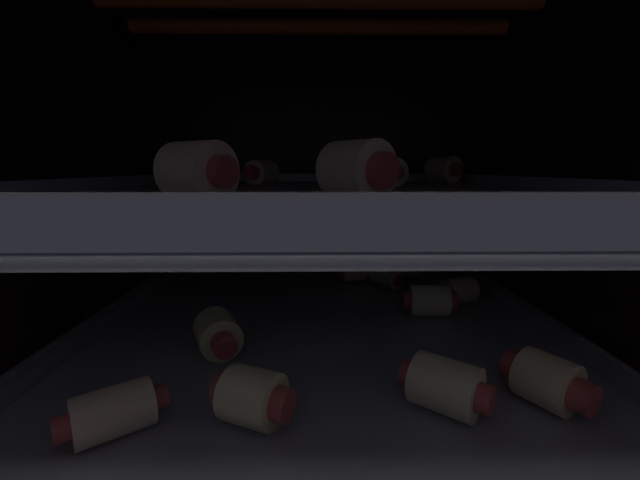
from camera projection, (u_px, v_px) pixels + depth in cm
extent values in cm
cube|color=black|center=(321.00, 430.00, 38.23)|extent=(51.33, 51.35, 1.20)
cube|color=black|center=(318.00, 194.00, 59.03)|extent=(51.33, 1.20, 41.33)
cube|color=black|center=(32.00, 213.00, 34.00)|extent=(1.20, 48.95, 41.33)
cube|color=black|center=(603.00, 213.00, 34.73)|extent=(1.20, 48.95, 41.33)
cylinder|color=#F25919|center=(319.00, 26.00, 40.95)|extent=(39.14, 1.55, 1.55)
cylinder|color=#B7B7BC|center=(71.00, 333.00, 36.05)|extent=(0.70, 47.97, 0.70)
cylinder|color=#B7B7BC|center=(566.00, 330.00, 36.72)|extent=(0.70, 47.97, 0.70)
cylinder|color=#B7B7BC|center=(326.00, 468.00, 19.87)|extent=(46.03, 0.70, 0.70)
cylinder|color=#B7B7BC|center=(324.00, 410.00, 24.59)|extent=(46.03, 0.70, 0.70)
cylinder|color=#B7B7BC|center=(322.00, 371.00, 29.31)|extent=(46.03, 0.70, 0.70)
cylinder|color=#B7B7BC|center=(321.00, 343.00, 34.02)|extent=(46.03, 0.70, 0.70)
cylinder|color=#B7B7BC|center=(320.00, 322.00, 38.74)|extent=(46.03, 0.70, 0.70)
cylinder|color=#B7B7BC|center=(320.00, 305.00, 43.46)|extent=(46.03, 0.70, 0.70)
cylinder|color=#B7B7BC|center=(319.00, 292.00, 48.17)|extent=(46.03, 0.70, 0.70)
cylinder|color=#B7B7BC|center=(319.00, 281.00, 52.89)|extent=(46.03, 0.70, 0.70)
cylinder|color=#B7B7BC|center=(318.00, 271.00, 57.61)|extent=(46.03, 0.70, 0.70)
cube|color=gray|center=(321.00, 325.00, 36.26)|extent=(39.43, 43.26, 0.64)
cube|color=gray|center=(318.00, 262.00, 56.98)|extent=(39.43, 0.80, 1.05)
cube|color=gray|center=(110.00, 318.00, 35.83)|extent=(0.80, 43.26, 1.05)
cube|color=gray|center=(529.00, 315.00, 36.39)|extent=(0.80, 43.26, 1.05)
cylinder|color=beige|center=(354.00, 268.00, 49.11)|extent=(3.12, 3.48, 3.28)
cylinder|color=#B23D38|center=(340.00, 268.00, 48.95)|extent=(0.87, 1.89, 1.84)
cylinder|color=#B23D38|center=(368.00, 268.00, 49.27)|extent=(0.87, 1.89, 1.84)
cylinder|color=beige|center=(113.00, 412.00, 20.68)|extent=(4.66, 4.40, 2.65)
cylinder|color=#B23D38|center=(159.00, 397.00, 22.05)|extent=(1.42, 1.54, 1.33)
cylinder|color=#B23D38|center=(61.00, 429.00, 19.32)|extent=(1.42, 1.54, 1.33)
cylinder|color=beige|center=(429.00, 301.00, 37.50)|extent=(3.78, 3.26, 2.99)
cylinder|color=#B23D38|center=(452.00, 301.00, 37.36)|extent=(0.86, 1.82, 1.77)
cylinder|color=#B23D38|center=(406.00, 300.00, 37.63)|extent=(0.86, 1.82, 1.77)
cylinder|color=beige|center=(446.00, 386.00, 22.72)|extent=(4.80, 4.73, 3.14)
cylinder|color=#B23D38|center=(485.00, 399.00, 21.38)|extent=(1.67, 1.81, 1.69)
cylinder|color=#B23D38|center=(410.00, 373.00, 24.06)|extent=(1.67, 1.81, 1.69)
cylinder|color=beige|center=(458.00, 291.00, 41.03)|extent=(4.06, 3.69, 2.68)
cylinder|color=#B23D38|center=(443.00, 293.00, 40.31)|extent=(1.15, 1.70, 1.58)
cylinder|color=#B23D38|center=(473.00, 289.00, 41.76)|extent=(1.15, 1.70, 1.58)
cylinder|color=beige|center=(412.00, 265.00, 50.53)|extent=(4.86, 4.82, 3.36)
cylinder|color=#B23D38|center=(430.00, 268.00, 49.15)|extent=(2.15, 2.30, 2.00)
cylinder|color=#B23D38|center=(395.00, 262.00, 51.90)|extent=(2.15, 2.30, 2.00)
cylinder|color=beige|center=(547.00, 381.00, 23.25)|extent=(4.20, 4.12, 3.14)
cylinder|color=#B23D38|center=(516.00, 366.00, 24.92)|extent=(2.16, 1.88, 1.88)
cylinder|color=#B23D38|center=(584.00, 397.00, 21.59)|extent=(2.16, 1.88, 1.88)
cylinder|color=beige|center=(386.00, 276.00, 46.97)|extent=(4.04, 4.52, 2.42)
cylinder|color=#B23D38|center=(399.00, 281.00, 45.12)|extent=(1.49, 1.25, 1.36)
cylinder|color=#B23D38|center=(374.00, 272.00, 48.83)|extent=(1.49, 1.25, 1.36)
cylinder|color=beige|center=(218.00, 333.00, 29.83)|extent=(4.31, 4.42, 3.19)
cylinder|color=#B23D38|center=(224.00, 345.00, 27.83)|extent=(2.04, 1.73, 1.74)
cylinder|color=#B23D38|center=(212.00, 323.00, 31.84)|extent=(2.04, 1.73, 1.74)
cylinder|color=beige|center=(253.00, 397.00, 21.63)|extent=(3.97, 4.06, 3.12)
cylinder|color=#B23D38|center=(225.00, 389.00, 22.36)|extent=(1.48, 2.02, 1.87)
cylinder|color=#B23D38|center=(282.00, 405.00, 20.90)|extent=(1.48, 2.02, 1.87)
cylinder|color=#B7B7BC|center=(55.00, 204.00, 33.89)|extent=(0.73, 47.97, 0.73)
cylinder|color=#B7B7BC|center=(582.00, 203.00, 34.56)|extent=(0.73, 47.97, 0.73)
cylinder|color=#B7B7BC|center=(332.00, 261.00, 13.26)|extent=(46.03, 0.73, 0.73)
cylinder|color=#B7B7BC|center=(327.00, 234.00, 18.50)|extent=(46.03, 0.73, 0.73)
cylinder|color=#B7B7BC|center=(324.00, 220.00, 23.74)|extent=(46.03, 0.73, 0.73)
cylinder|color=#B7B7BC|center=(322.00, 210.00, 28.98)|extent=(46.03, 0.73, 0.73)
cylinder|color=#B7B7BC|center=(321.00, 204.00, 34.22)|extent=(46.03, 0.73, 0.73)
cylinder|color=#B7B7BC|center=(320.00, 199.00, 39.46)|extent=(46.03, 0.73, 0.73)
cylinder|color=#B7B7BC|center=(319.00, 195.00, 44.70)|extent=(46.03, 0.73, 0.73)
cylinder|color=#B7B7BC|center=(319.00, 192.00, 49.95)|extent=(46.03, 0.73, 0.73)
cylinder|color=#B7B7BC|center=(318.00, 190.00, 55.19)|extent=(46.03, 0.73, 0.73)
cube|color=silver|center=(321.00, 194.00, 34.07)|extent=(39.43, 43.26, 0.92)
cube|color=silver|center=(332.00, 208.00, 13.02)|extent=(39.43, 0.80, 1.01)
cube|color=silver|center=(318.00, 177.00, 54.77)|extent=(39.43, 0.80, 1.01)
cube|color=silver|center=(96.00, 183.00, 33.62)|extent=(0.80, 43.26, 1.01)
cube|color=silver|center=(542.00, 183.00, 34.18)|extent=(0.80, 43.26, 1.01)
cylinder|color=beige|center=(207.00, 172.00, 48.72)|extent=(3.47, 2.86, 2.61)
cylinder|color=#B23D38|center=(224.00, 172.00, 48.90)|extent=(0.98, 1.56, 1.50)
cylinder|color=#B23D38|center=(190.00, 172.00, 48.53)|extent=(0.98, 1.56, 1.50)
cylinder|color=beige|center=(357.00, 170.00, 22.24)|extent=(4.65, 4.63, 3.37)
cylinder|color=#B23D38|center=(333.00, 170.00, 23.71)|extent=(1.95, 1.78, 1.96)
cylinder|color=#B23D38|center=(383.00, 170.00, 20.77)|extent=(1.95, 1.78, 1.96)
cylinder|color=beige|center=(443.00, 169.00, 48.92)|extent=(4.39, 4.45, 3.21)
cylinder|color=#B23D38|center=(456.00, 170.00, 47.18)|extent=(1.75, 1.33, 1.63)
cylinder|color=#B23D38|center=(432.00, 169.00, 50.66)|extent=(1.75, 1.33, 1.63)
cylinder|color=beige|center=(198.00, 171.00, 21.37)|extent=(4.42, 4.45, 3.25)
cylinder|color=#B23D38|center=(174.00, 171.00, 22.37)|extent=(1.51, 1.81, 1.71)
cylinder|color=#B23D38|center=(223.00, 171.00, 20.36)|extent=(1.51, 1.81, 1.71)
cylinder|color=beige|center=(388.00, 172.00, 38.96)|extent=(3.55, 4.14, 2.79)
cylinder|color=#B23D38|center=(379.00, 172.00, 41.03)|extent=(1.41, 1.04, 1.26)
cylinder|color=#B23D38|center=(397.00, 172.00, 36.89)|extent=(1.41, 1.04, 1.26)
cylinder|color=beige|center=(262.00, 172.00, 43.75)|extent=(3.73, 4.13, 2.64)
cylinder|color=#B23D38|center=(251.00, 172.00, 41.68)|extent=(1.79, 1.62, 1.47)
cylinder|color=#B23D38|center=(272.00, 172.00, 45.82)|extent=(1.79, 1.62, 1.47)
cylinder|color=beige|center=(191.00, 172.00, 41.19)|extent=(3.57, 4.44, 2.80)
cylinder|color=#B23D38|center=(189.00, 172.00, 38.96)|extent=(1.51, 1.01, 1.39)
cylinder|color=#B23D38|center=(193.00, 172.00, 43.42)|extent=(1.51, 1.01, 1.39)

